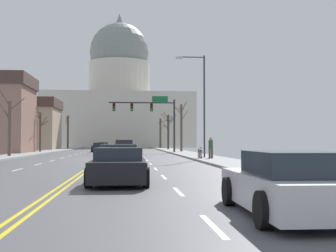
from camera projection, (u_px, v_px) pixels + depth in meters
ground at (103, 159)px, 36.48m from camera, size 20.00×180.00×0.20m
signal_gantry at (151, 112)px, 53.07m from camera, size 7.91×0.41×6.67m
street_lamp_right at (201, 97)px, 35.96m from camera, size 2.38×0.24×8.24m
capitol_building at (119, 101)px, 107.89m from camera, size 34.55×21.38×32.49m
pickup_truck_near_00 at (124, 148)px, 49.01m from camera, size 2.44×5.66×1.58m
sedan_near_01 at (123, 151)px, 42.13m from camera, size 2.21×4.61×1.12m
sedan_near_02 at (126, 152)px, 35.52m from camera, size 2.20×4.64×1.21m
sedan_near_03 at (125, 155)px, 28.33m from camera, size 2.08×4.30×1.21m
sedan_near_04 at (117, 158)px, 21.72m from camera, size 2.18×4.44×1.28m
sedan_near_05 at (119, 167)px, 15.11m from camera, size 2.06×4.38×1.23m
sedan_near_06 at (291, 185)px, 8.69m from camera, size 2.11×4.45×1.26m
sedan_oncoming_00 at (99, 147)px, 60.35m from camera, size 2.01×4.61×1.23m
sedan_oncoming_01 at (103, 146)px, 73.21m from camera, size 2.08×4.49×1.25m
flank_building_02 at (21, 124)px, 72.92m from camera, size 12.21×10.18×8.30m
bare_tree_00 at (160, 132)px, 89.27m from camera, size 1.81×2.08×5.85m
bare_tree_01 at (9, 125)px, 39.70m from camera, size 2.54×1.48×5.94m
bare_tree_02 at (168, 130)px, 72.80m from camera, size 2.54×1.69×6.20m
bare_tree_03 at (68, 131)px, 80.66m from camera, size 0.78×2.65×5.94m
bare_tree_04 at (181, 126)px, 56.79m from camera, size 2.07×1.61×6.42m
bare_tree_05 at (40, 128)px, 55.40m from camera, size 2.43×2.19×6.14m
pedestrian_00 at (211, 147)px, 33.86m from camera, size 0.35×0.34×1.60m
bicycle_parked at (200, 154)px, 33.99m from camera, size 0.12×1.77×0.85m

